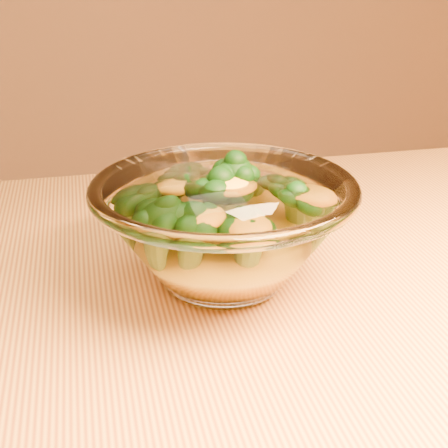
# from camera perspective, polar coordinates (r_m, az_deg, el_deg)

# --- Properties ---
(table) EXTENTS (1.20, 0.80, 0.75)m
(table) POSITION_cam_1_polar(r_m,az_deg,el_deg) (0.62, 10.36, -15.37)
(table) COLOR #C28C3A
(table) RESTS_ON ground
(glass_bowl) EXTENTS (0.24, 0.24, 0.11)m
(glass_bowl) POSITION_cam_1_polar(r_m,az_deg,el_deg) (0.56, 0.00, -0.48)
(glass_bowl) COLOR white
(glass_bowl) RESTS_ON table
(cheese_sauce) EXTENTS (0.13, 0.13, 0.04)m
(cheese_sauce) POSITION_cam_1_polar(r_m,az_deg,el_deg) (0.57, 0.00, -2.51)
(cheese_sauce) COLOR #FF9E15
(cheese_sauce) RESTS_ON glass_bowl
(broccoli_heap) EXTENTS (0.17, 0.14, 0.08)m
(broccoli_heap) POSITION_cam_1_polar(r_m,az_deg,el_deg) (0.56, -0.38, 1.43)
(broccoli_heap) COLOR black
(broccoli_heap) RESTS_ON cheese_sauce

